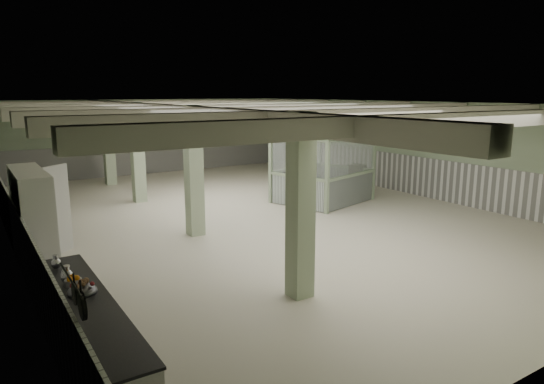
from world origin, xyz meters
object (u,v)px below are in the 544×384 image
prep_counter (86,330)px  guard_booth (323,154)px  walkin_cooler (33,218)px  filing_cabinet (357,180)px

prep_counter → guard_booth: 11.82m
prep_counter → walkin_cooler: walkin_cooler is taller
prep_counter → filing_cabinet: (11.37, 6.50, 0.16)m
prep_counter → guard_booth: bearing=34.1°
prep_counter → walkin_cooler: bearing=91.0°
filing_cabinet → walkin_cooler: bearing=164.0°
guard_booth → filing_cabinet: (1.63, -0.08, -1.13)m
prep_counter → guard_booth: (9.73, 6.58, 1.29)m
walkin_cooler → filing_cabinet: bearing=8.9°
filing_cabinet → prep_counter: bearing=-175.1°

